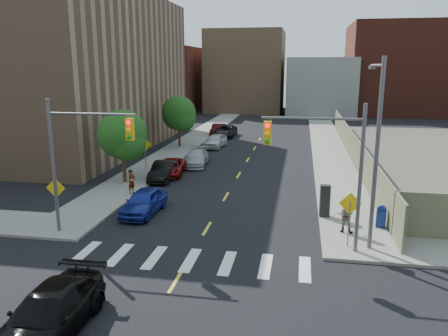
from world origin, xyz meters
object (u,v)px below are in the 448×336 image
at_px(parked_car_black, 163,171).
at_px(parked_car_silver, 196,158).
at_px(pedestrian_east, 346,215).
at_px(black_sedan, 49,314).
at_px(payphone, 325,201).
at_px(parked_car_red, 170,167).
at_px(parked_car_maroon, 218,130).
at_px(parked_car_blue, 144,202).
at_px(parked_car_white, 215,141).
at_px(parked_car_grey, 225,131).
at_px(mailbox, 381,217).
at_px(pedestrian_west, 132,182).

relative_size(parked_car_black, parked_car_silver, 0.91).
bearing_deg(parked_car_black, pedestrian_east, -39.29).
height_order(black_sedan, pedestrian_east, pedestrian_east).
height_order(parked_car_black, payphone, payphone).
bearing_deg(parked_car_red, parked_car_black, -98.83).
relative_size(black_sedan, payphone, 2.83).
bearing_deg(parked_car_maroon, parked_car_red, -91.07).
bearing_deg(parked_car_maroon, black_sedan, -87.89).
height_order(parked_car_silver, pedestrian_east, pedestrian_east).
distance_m(parked_car_silver, payphone, 16.05).
bearing_deg(black_sedan, parked_car_blue, 94.71).
distance_m(parked_car_white, parked_car_maroon, 8.51).
relative_size(payphone, pedestrian_east, 1.02).
distance_m(parked_car_grey, mailbox, 32.69).
height_order(parked_car_blue, parked_car_red, parked_car_blue).
distance_m(parked_car_blue, parked_car_red, 9.49).
bearing_deg(parked_car_blue, parked_car_white, 92.53).
relative_size(parked_car_maroon, payphone, 2.33).
distance_m(parked_car_black, mailbox, 16.76).
height_order(parked_car_black, parked_car_silver, parked_car_black).
height_order(parked_car_black, pedestrian_west, pedestrian_west).
bearing_deg(parked_car_black, pedestrian_west, -103.98).
relative_size(parked_car_black, parked_car_red, 0.94).
bearing_deg(pedestrian_west, black_sedan, -148.64).
relative_size(parked_car_silver, black_sedan, 0.91).
relative_size(black_sedan, pedestrian_west, 3.18).
relative_size(parked_car_silver, payphone, 2.56).
relative_size(parked_car_silver, parked_car_white, 1.10).
distance_m(parked_car_silver, pedestrian_east, 18.43).
height_order(parked_car_blue, parked_car_maroon, parked_car_blue).
bearing_deg(parked_car_red, pedestrian_west, -104.23).
distance_m(parked_car_red, parked_car_white, 12.60).
xyz_separation_m(parked_car_maroon, mailbox, (14.70, -30.62, 0.03)).
bearing_deg(parked_car_silver, parked_car_grey, 85.81).
height_order(parked_car_blue, black_sedan, black_sedan).
bearing_deg(mailbox, parked_car_maroon, 128.38).
height_order(parked_car_white, mailbox, parked_car_white).
xyz_separation_m(parked_car_grey, mailbox, (13.64, -29.71, 0.00)).
relative_size(parked_car_white, mailbox, 3.57).
distance_m(parked_car_blue, mailbox, 13.40).
xyz_separation_m(parked_car_blue, mailbox, (13.40, -0.26, -0.00)).
distance_m(mailbox, payphone, 3.17).
distance_m(parked_car_red, pedestrian_west, 6.11).
bearing_deg(parked_car_maroon, parked_car_grey, -42.29).
bearing_deg(mailbox, parked_car_grey, 127.41).
bearing_deg(black_sedan, mailbox, 42.90).
bearing_deg(black_sedan, parked_car_maroon, 92.31).
height_order(parked_car_silver, parked_car_white, parked_car_white).
bearing_deg(pedestrian_west, parked_car_white, 12.74).
bearing_deg(parked_car_black, parked_car_white, 81.06).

